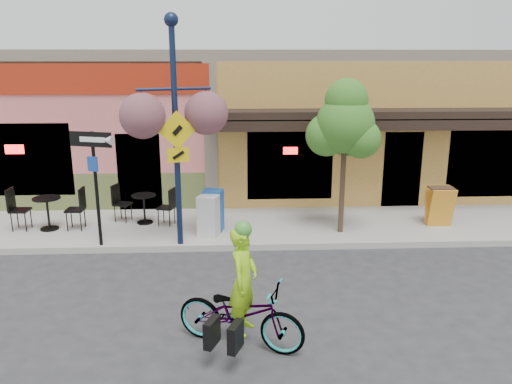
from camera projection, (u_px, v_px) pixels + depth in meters
ground at (252, 259)px, 10.99m from camera, size 90.00×90.00×0.00m
sidewalk at (249, 226)px, 12.90m from camera, size 24.00×3.00×0.15m
curb at (251, 247)px, 11.50m from camera, size 24.00×0.12×0.15m
building at (244, 117)px, 17.63m from camera, size 18.20×8.20×4.50m
bicycle at (240, 314)px, 7.57m from camera, size 2.15×1.42×1.07m
cyclist_rider at (244, 296)px, 7.50m from camera, size 0.60×0.71×1.66m
lamp_post at (176, 134)px, 10.84m from camera, size 1.74×1.15×5.06m
one_way_sign at (97, 190)px, 11.08m from camera, size 1.02×0.50×2.61m
cafe_set_left at (48, 209)px, 12.31m from camera, size 1.80×0.92×1.07m
cafe_set_right at (144, 205)px, 12.81m from camera, size 1.82×1.28×0.99m
newspaper_box_blue at (213, 210)px, 12.25m from camera, size 0.54×0.50×1.03m
newspaper_box_grey at (208, 216)px, 11.89m from camera, size 0.56×0.53×0.99m
street_tree at (344, 157)px, 11.80m from camera, size 1.60×1.60×3.75m
sandwich_board at (442, 208)px, 12.46m from camera, size 0.62×0.46×1.01m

